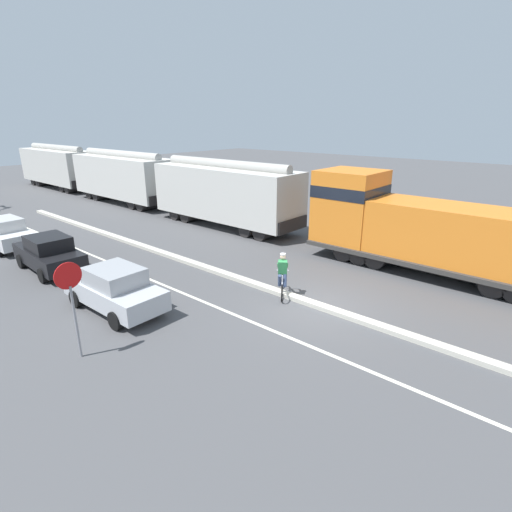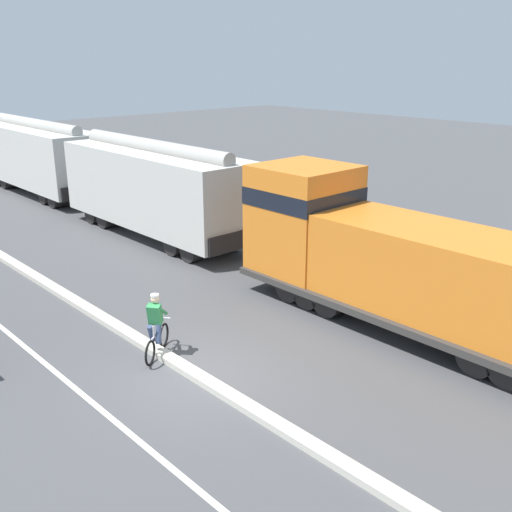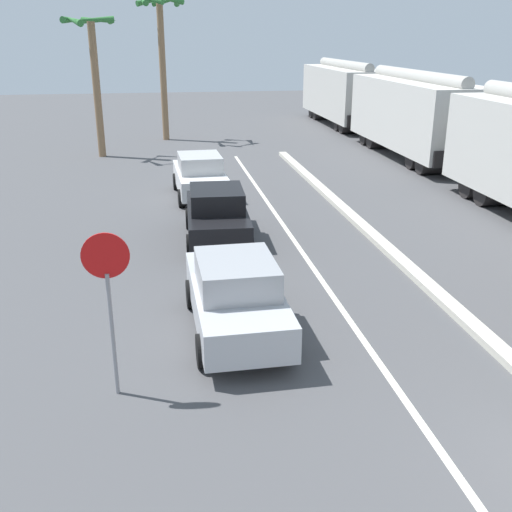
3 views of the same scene
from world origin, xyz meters
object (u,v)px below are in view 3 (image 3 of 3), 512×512
hopper_car_middle (414,115)px  palm_tree_far (93,54)px  parked_car_black (217,214)px  stop_sign (108,284)px  hopper_car_trailing (343,93)px  palm_tree_near (161,35)px  parked_car_silver (236,295)px  parked_car_white (200,176)px

hopper_car_middle → palm_tree_far: (-15.17, 2.79, 2.79)m
parked_car_black → palm_tree_far: 15.21m
hopper_car_middle → stop_sign: size_ratio=3.68×
hopper_car_trailing → palm_tree_near: 13.11m
stop_sign → hopper_car_middle: bearing=54.9°
hopper_car_trailing → palm_tree_near: bearing=-160.5°
hopper_car_middle → parked_car_silver: 20.33m
parked_car_black → stop_sign: (-2.52, -7.73, 1.21)m
parked_car_silver → hopper_car_middle: bearing=57.1°
parked_car_white → palm_tree_far: palm_tree_far is taller
stop_sign → palm_tree_near: size_ratio=0.37×
palm_tree_far → palm_tree_near: bearing=54.4°
parked_car_black → palm_tree_near: palm_tree_near is taller
hopper_car_trailing → parked_car_white: 20.76m
hopper_car_middle → parked_car_black: 15.63m
parked_car_white → hopper_car_middle: bearing=28.9°
hopper_car_trailing → parked_car_silver: hopper_car_trailing is taller
parked_car_silver → parked_car_white: same height
parked_car_white → hopper_car_trailing: bearing=58.2°
palm_tree_near → palm_tree_far: (-3.30, -4.62, -0.86)m
parked_car_black → palm_tree_far: palm_tree_far is taller
palm_tree_near → parked_car_silver: bearing=-88.0°
hopper_car_trailing → palm_tree_far: palm_tree_far is taller
hopper_car_middle → palm_tree_near: (-11.87, 7.40, 3.66)m
parked_car_black → palm_tree_near: size_ratio=0.55×
hopper_car_trailing → parked_car_silver: bearing=-111.1°
parked_car_silver → parked_car_black: size_ratio=0.99×
palm_tree_near → hopper_car_middle: bearing=-32.0°
palm_tree_near → stop_sign: bearing=-93.2°
hopper_car_middle → parked_car_white: bearing=-151.1°
hopper_car_middle → parked_car_black: (-10.81, -11.22, -1.26)m
parked_car_white → parked_car_black: bearing=-88.9°
parked_car_white → parked_car_silver: bearing=-90.6°
parked_car_white → stop_sign: (-2.42, -12.93, 1.21)m
parked_car_white → stop_sign: bearing=-100.6°
parked_car_silver → palm_tree_far: palm_tree_far is taller
stop_sign → palm_tree_far: bearing=94.8°
parked_car_silver → parked_car_white: bearing=89.4°
parked_car_silver → palm_tree_far: size_ratio=0.63×
stop_sign → palm_tree_far: (-1.84, 21.73, 2.85)m
hopper_car_trailing → parked_car_silver: (-11.03, -28.63, -1.26)m
parked_car_white → palm_tree_far: 10.58m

